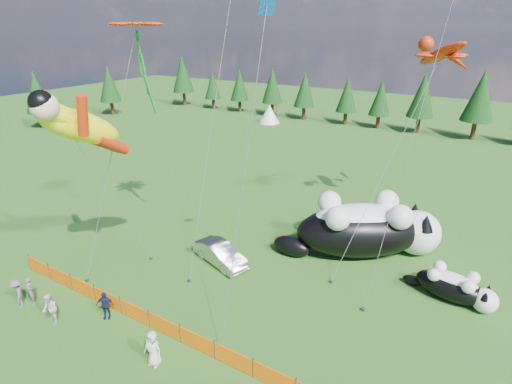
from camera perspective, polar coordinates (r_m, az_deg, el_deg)
ground at (r=22.79m, az=-7.56°, el=-15.16°), size 160.00×160.00×0.00m
safety_fence at (r=20.77m, az=-12.97°, el=-18.19°), size 22.06×0.06×1.10m
tree_line at (r=60.80m, az=19.74°, el=11.95°), size 90.00×4.00×8.00m
festival_tents at (r=55.29m, az=29.44°, el=6.62°), size 50.00×3.20×2.80m
cat_large at (r=26.78m, az=15.61°, el=-4.94°), size 9.76×7.68×3.96m
cat_small at (r=24.69m, az=26.53°, el=-12.00°), size 4.90×2.26×1.78m
car at (r=25.45m, az=-5.10°, el=-8.79°), size 4.28×2.58×1.33m
spectator_a at (r=25.07m, az=-29.59°, el=-12.20°), size 0.63×0.46×1.61m
spectator_b at (r=23.13m, az=-27.37°, el=-14.64°), size 0.94×0.74×1.70m
spectator_c at (r=22.42m, az=-20.75°, el=-14.88°), size 1.02×0.88×1.56m
spectator_d at (r=25.18m, az=-30.92°, el=-12.32°), size 1.18×0.99×1.63m
spectator_e at (r=19.22m, az=-14.52°, el=-20.82°), size 0.92×0.65×1.78m
superhero_kite at (r=21.82m, az=-23.78°, el=8.57°), size 5.19×6.05×11.83m
gecko_kite at (r=28.60m, az=25.00°, el=17.48°), size 6.28×12.63×15.59m
flower_kite at (r=24.34m, az=-16.73°, el=21.59°), size 3.85×7.04×14.77m
diamond_kite_c at (r=15.67m, az=1.26°, el=23.29°), size 1.40×3.02×15.44m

